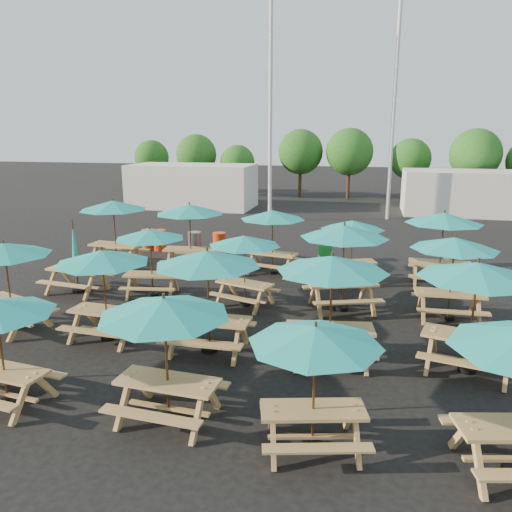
% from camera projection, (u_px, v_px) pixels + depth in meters
% --- Properties ---
extents(ground, '(120.00, 120.00, 0.00)m').
position_uv_depth(ground, '(245.00, 305.00, 14.59)').
color(ground, black).
rests_on(ground, ground).
extents(picnic_unit_1, '(2.86, 2.86, 2.27)m').
position_uv_depth(picnic_unit_1, '(5.00, 253.00, 12.35)').
color(picnic_unit_1, tan).
rests_on(picnic_unit_1, ground).
extents(picnic_unit_2, '(2.00, 1.80, 2.33)m').
position_uv_depth(picnic_unit_2, '(76.00, 263.00, 15.48)').
color(picnic_unit_2, tan).
rests_on(picnic_unit_2, ground).
extents(picnic_unit_3, '(2.65, 2.65, 2.48)m').
position_uv_depth(picnic_unit_3, '(113.00, 208.00, 18.32)').
color(picnic_unit_3, tan).
rests_on(picnic_unit_3, ground).
extents(picnic_unit_5, '(2.40, 2.40, 2.25)m').
position_uv_depth(picnic_unit_5, '(102.00, 261.00, 11.71)').
color(picnic_unit_5, tan).
rests_on(picnic_unit_5, ground).
extents(picnic_unit_6, '(2.38, 2.38, 2.12)m').
position_uv_depth(picnic_unit_6, '(150.00, 237.00, 14.92)').
color(picnic_unit_6, tan).
rests_on(picnic_unit_6, ground).
extents(picnic_unit_7, '(2.64, 2.64, 2.44)m').
position_uv_depth(picnic_unit_7, '(190.00, 212.00, 17.64)').
color(picnic_unit_7, tan).
rests_on(picnic_unit_7, ground).
extents(picnic_unit_8, '(2.41, 2.41, 2.27)m').
position_uv_depth(picnic_unit_8, '(164.00, 313.00, 8.31)').
color(picnic_unit_8, tan).
rests_on(picnic_unit_8, ground).
extents(picnic_unit_9, '(2.38, 2.38, 2.41)m').
position_uv_depth(picnic_unit_9, '(207.00, 263.00, 11.00)').
color(picnic_unit_9, tan).
rests_on(picnic_unit_9, ground).
extents(picnic_unit_10, '(2.62, 2.62, 2.10)m').
position_uv_depth(picnic_unit_10, '(244.00, 244.00, 14.08)').
color(picnic_unit_10, tan).
rests_on(picnic_unit_10, ground).
extents(picnic_unit_11, '(2.70, 2.70, 2.29)m').
position_uv_depth(picnic_unit_11, '(273.00, 218.00, 17.30)').
color(picnic_unit_11, tan).
rests_on(picnic_unit_11, ground).
extents(picnic_unit_12, '(2.52, 2.52, 2.11)m').
position_uv_depth(picnic_unit_12, '(315.00, 341.00, 7.55)').
color(picnic_unit_12, tan).
rests_on(picnic_unit_12, ground).
extents(picnic_unit_13, '(2.71, 2.71, 2.42)m').
position_uv_depth(picnic_unit_13, '(332.00, 269.00, 10.48)').
color(picnic_unit_13, tan).
rests_on(picnic_unit_13, ground).
extents(picnic_unit_14, '(3.11, 3.11, 2.46)m').
position_uv_depth(picnic_unit_14, '(344.00, 236.00, 13.63)').
color(picnic_unit_14, tan).
rests_on(picnic_unit_14, ground).
extents(picnic_unit_15, '(2.67, 2.67, 2.11)m').
position_uv_depth(picnic_unit_15, '(352.00, 228.00, 16.35)').
color(picnic_unit_15, tan).
rests_on(picnic_unit_15, ground).
extents(picnic_unit_17, '(2.90, 2.90, 2.41)m').
position_uv_depth(picnic_unit_17, '(477.00, 276.00, 10.04)').
color(picnic_unit_17, tan).
rests_on(picnic_unit_17, ground).
extents(picnic_unit_18, '(2.33, 2.33, 2.28)m').
position_uv_depth(picnic_unit_18, '(454.00, 247.00, 12.98)').
color(picnic_unit_18, tan).
rests_on(picnic_unit_18, ground).
extents(picnic_unit_19, '(2.56, 2.56, 2.45)m').
position_uv_depth(picnic_unit_19, '(444.00, 222.00, 15.78)').
color(picnic_unit_19, tan).
rests_on(picnic_unit_19, ground).
extents(waste_bin_0, '(0.54, 0.54, 0.87)m').
position_uv_depth(waste_bin_0, '(148.00, 240.00, 21.27)').
color(waste_bin_0, red).
rests_on(waste_bin_0, ground).
extents(waste_bin_1, '(0.54, 0.54, 0.87)m').
position_uv_depth(waste_bin_1, '(160.00, 240.00, 21.17)').
color(waste_bin_1, red).
rests_on(waste_bin_1, ground).
extents(waste_bin_2, '(0.54, 0.54, 0.87)m').
position_uv_depth(waste_bin_2, '(195.00, 242.00, 20.75)').
color(waste_bin_2, gray).
rests_on(waste_bin_2, ground).
extents(waste_bin_3, '(0.54, 0.54, 0.87)m').
position_uv_depth(waste_bin_3, '(219.00, 243.00, 20.60)').
color(waste_bin_3, red).
rests_on(waste_bin_3, ground).
extents(waste_bin_4, '(0.54, 0.54, 0.87)m').
position_uv_depth(waste_bin_4, '(325.00, 250.00, 19.35)').
color(waste_bin_4, green).
rests_on(waste_bin_4, ground).
extents(waste_bin_5, '(0.54, 0.54, 0.87)m').
position_uv_depth(waste_bin_5, '(451.00, 255.00, 18.62)').
color(waste_bin_5, gray).
rests_on(waste_bin_5, ground).
extents(mast_0, '(0.20, 0.20, 12.00)m').
position_uv_depth(mast_0, '(270.00, 111.00, 26.80)').
color(mast_0, silver).
rests_on(mast_0, ground).
extents(mast_1, '(0.20, 0.20, 12.00)m').
position_uv_depth(mast_1, '(394.00, 111.00, 27.32)').
color(mast_1, silver).
rests_on(mast_1, ground).
extents(event_tent_0, '(8.00, 4.00, 2.80)m').
position_uv_depth(event_tent_0, '(193.00, 186.00, 32.98)').
color(event_tent_0, silver).
rests_on(event_tent_0, ground).
extents(event_tent_1, '(7.00, 4.00, 2.60)m').
position_uv_depth(event_tent_1, '(463.00, 192.00, 30.35)').
color(event_tent_1, silver).
rests_on(event_tent_1, ground).
extents(tree_0, '(2.80, 2.80, 4.24)m').
position_uv_depth(tree_0, '(152.00, 157.00, 40.78)').
color(tree_0, '#382314').
rests_on(tree_0, ground).
extents(tree_1, '(3.11, 3.11, 4.72)m').
position_uv_depth(tree_1, '(196.00, 155.00, 38.51)').
color(tree_1, '#382314').
rests_on(tree_1, ground).
extents(tree_2, '(2.59, 2.59, 3.93)m').
position_uv_depth(tree_2, '(238.00, 162.00, 37.69)').
color(tree_2, '#382314').
rests_on(tree_2, ground).
extents(tree_3, '(3.36, 3.36, 5.09)m').
position_uv_depth(tree_3, '(301.00, 152.00, 37.52)').
color(tree_3, '#382314').
rests_on(tree_3, ground).
extents(tree_4, '(3.41, 3.41, 5.17)m').
position_uv_depth(tree_4, '(350.00, 152.00, 36.30)').
color(tree_4, '#382314').
rests_on(tree_4, ground).
extents(tree_5, '(2.94, 2.94, 4.45)m').
position_uv_depth(tree_5, '(410.00, 159.00, 35.90)').
color(tree_5, '#382314').
rests_on(tree_5, ground).
extents(tree_6, '(3.38, 3.38, 5.13)m').
position_uv_depth(tree_6, '(475.00, 154.00, 33.26)').
color(tree_6, '#382314').
rests_on(tree_6, ground).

